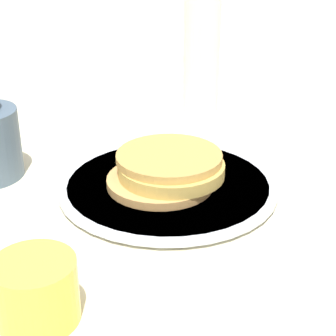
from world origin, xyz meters
The scene contains 5 objects.
ground_plane centered at (0.00, 0.00, 0.00)m, with size 4.00×4.00×0.00m, color beige.
plate centered at (0.01, -0.01, 0.01)m, with size 0.29×0.29×0.01m.
pancake_stack centered at (0.01, -0.01, 0.03)m, with size 0.15×0.15×0.04m.
juice_glass centered at (-0.18, -0.21, 0.03)m, with size 0.08×0.08×0.06m.
water_bottle_near centered at (0.17, 0.27, 0.12)m, with size 0.06×0.06×0.25m.
Camera 1 is at (-0.20, -0.63, 0.35)m, focal length 60.00 mm.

